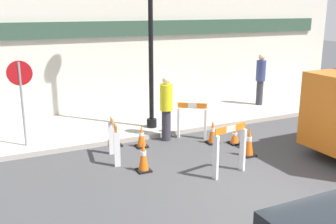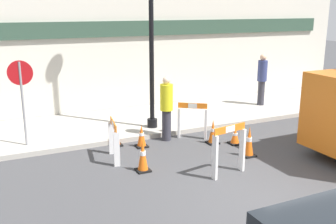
% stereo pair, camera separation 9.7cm
% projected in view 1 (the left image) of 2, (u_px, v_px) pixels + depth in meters
% --- Properties ---
extents(ground_plane, '(60.00, 60.00, 0.00)m').
position_uv_depth(ground_plane, '(277.00, 208.00, 7.00)').
color(ground_plane, '#424244').
extents(sidewalk_slab, '(18.00, 3.14, 0.13)m').
position_uv_depth(sidewalk_slab, '(146.00, 120.00, 12.27)').
color(sidewalk_slab, '#ADA89E').
rests_on(sidewalk_slab, ground_plane).
extents(storefront_facade, '(18.00, 0.22, 5.50)m').
position_uv_depth(storefront_facade, '(125.00, 30.00, 13.01)').
color(storefront_facade, beige).
rests_on(storefront_facade, ground_plane).
extents(stop_sign, '(0.59, 0.15, 2.13)m').
position_uv_depth(stop_sign, '(21.00, 90.00, 9.46)').
color(stop_sign, gray).
rests_on(stop_sign, sidewalk_slab).
extents(barricade_0, '(0.72, 0.57, 1.00)m').
position_uv_depth(barricade_0, '(192.00, 119.00, 10.65)').
color(barricade_0, white).
rests_on(barricade_0, ground_plane).
extents(barricade_1, '(0.27, 0.88, 0.95)m').
position_uv_depth(barricade_1, '(114.00, 139.00, 9.11)').
color(barricade_1, white).
rests_on(barricade_1, ground_plane).
extents(barricade_2, '(0.86, 0.28, 1.10)m').
position_uv_depth(barricade_2, '(230.00, 148.00, 8.29)').
color(barricade_2, white).
rests_on(barricade_2, ground_plane).
extents(traffic_cone_0, '(0.30, 0.30, 0.46)m').
position_uv_depth(traffic_cone_0, '(235.00, 136.00, 10.29)').
color(traffic_cone_0, black).
rests_on(traffic_cone_0, ground_plane).
extents(traffic_cone_1, '(0.30, 0.30, 0.74)m').
position_uv_depth(traffic_cone_1, '(249.00, 142.00, 9.41)').
color(traffic_cone_1, black).
rests_on(traffic_cone_1, ground_plane).
extents(traffic_cone_2, '(0.30, 0.30, 0.54)m').
position_uv_depth(traffic_cone_2, '(116.00, 136.00, 10.12)').
color(traffic_cone_2, black).
rests_on(traffic_cone_2, ground_plane).
extents(traffic_cone_3, '(0.30, 0.30, 0.59)m').
position_uv_depth(traffic_cone_3, '(141.00, 137.00, 10.03)').
color(traffic_cone_3, black).
rests_on(traffic_cone_3, ground_plane).
extents(traffic_cone_4, '(0.30, 0.30, 0.73)m').
position_uv_depth(traffic_cone_4, '(143.00, 156.00, 8.52)').
color(traffic_cone_4, black).
rests_on(traffic_cone_4, ground_plane).
extents(traffic_cone_5, '(0.30, 0.30, 0.65)m').
position_uv_depth(traffic_cone_5, '(213.00, 132.00, 10.30)').
color(traffic_cone_5, black).
rests_on(traffic_cone_5, ground_plane).
extents(person_worker, '(0.41, 0.41, 1.74)m').
position_uv_depth(person_worker, '(166.00, 106.00, 10.39)').
color(person_worker, '#33333D').
rests_on(person_worker, ground_plane).
extents(person_pedestrian, '(0.36, 0.36, 1.79)m').
position_uv_depth(person_pedestrian, '(261.00, 77.00, 13.73)').
color(person_pedestrian, '#33333D').
rests_on(person_pedestrian, sidewalk_slab).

